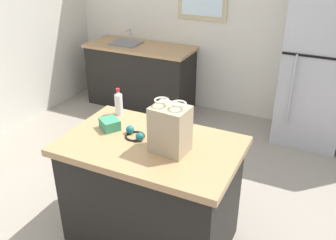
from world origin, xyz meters
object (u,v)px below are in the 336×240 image
object	(u,v)px
kitchen_island	(151,193)
bottle	(119,103)
ear_defenders	(135,134)
shopping_bag	(170,129)
small_box	(110,124)
refrigerator	(317,68)

from	to	relation	value
kitchen_island	bottle	distance (m)	0.79
kitchen_island	ear_defenders	xyz separation A→B (m)	(-0.15, 0.03, 0.48)
shopping_bag	bottle	world-z (taller)	shopping_bag
kitchen_island	shopping_bag	bearing A→B (deg)	-10.69
kitchen_island	bottle	size ratio (longest dim) A/B	5.61
kitchen_island	ear_defenders	distance (m)	0.50
small_box	ear_defenders	bearing A→B (deg)	-6.74
small_box	kitchen_island	bearing A→B (deg)	-8.53
kitchen_island	ear_defenders	bearing A→B (deg)	168.54
bottle	ear_defenders	size ratio (longest dim) A/B	1.15
shopping_bag	small_box	distance (m)	0.58
shopping_bag	small_box	bearing A→B (deg)	170.79
kitchen_island	refrigerator	distance (m)	2.52
refrigerator	small_box	size ratio (longest dim) A/B	12.35
kitchen_island	refrigerator	bearing A→B (deg)	68.29
shopping_bag	ear_defenders	xyz separation A→B (m)	(-0.32, 0.06, -0.15)
refrigerator	small_box	xyz separation A→B (m)	(-1.30, -2.24, 0.05)
small_box	shopping_bag	bearing A→B (deg)	-9.21
kitchen_island	small_box	world-z (taller)	small_box
refrigerator	bottle	world-z (taller)	refrigerator
refrigerator	small_box	world-z (taller)	refrigerator
shopping_bag	ear_defenders	bearing A→B (deg)	168.96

